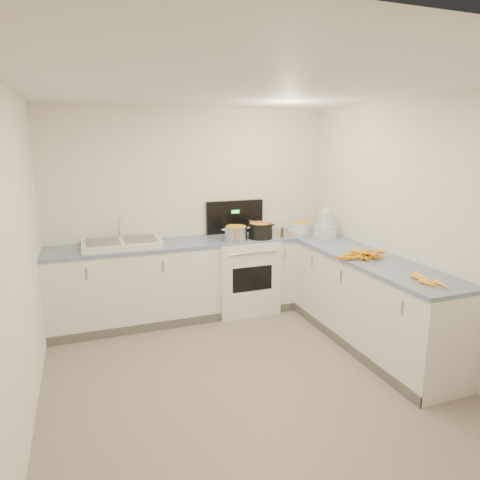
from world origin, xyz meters
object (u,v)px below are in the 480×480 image
object	(u,v)px
steel_pot	(236,234)
black_pot	(261,232)
mixing_bowl	(299,227)
food_processor	(325,225)
stove	(243,273)
sink	(122,243)
spice_jar	(290,234)
extract_bottle	(282,233)

from	to	relation	value
steel_pot	black_pot	xyz separation A→B (m)	(0.33, 0.03, 0.01)
mixing_bowl	food_processor	size ratio (longest dim) A/B	0.80
steel_pot	black_pot	size ratio (longest dim) A/B	0.92
stove	food_processor	distance (m)	1.19
sink	spice_jar	size ratio (longest dim) A/B	10.97
steel_pot	food_processor	bearing A→B (deg)	-11.76
mixing_bowl	spice_jar	size ratio (longest dim) A/B	3.78
sink	steel_pot	size ratio (longest dim) A/B	3.22
steel_pot	food_processor	world-z (taller)	food_processor
steel_pot	mixing_bowl	bearing A→B (deg)	10.65
extract_bottle	spice_jar	bearing A→B (deg)	-7.40
black_pot	food_processor	distance (m)	0.80
extract_bottle	black_pot	bearing A→B (deg)	170.76
stove	sink	xyz separation A→B (m)	(-1.45, 0.02, 0.50)
spice_jar	extract_bottle	bearing A→B (deg)	172.60
sink	black_pot	xyz separation A→B (m)	(1.63, -0.15, 0.05)
mixing_bowl	stove	bearing A→B (deg)	-178.80
black_pot	mixing_bowl	xyz separation A→B (m)	(0.61, 0.15, -0.02)
stove	sink	size ratio (longest dim) A/B	1.58
sink	steel_pot	xyz separation A→B (m)	(1.31, -0.18, 0.04)
stove	steel_pot	world-z (taller)	stove
stove	spice_jar	bearing A→B (deg)	-18.66
stove	food_processor	world-z (taller)	stove
steel_pot	spice_jar	xyz separation A→B (m)	(0.70, -0.03, -0.04)
sink	extract_bottle	world-z (taller)	sink
sink	stove	bearing A→B (deg)	-0.62
black_pot	extract_bottle	xyz separation A→B (m)	(0.27, -0.04, -0.03)
mixing_bowl	food_processor	distance (m)	0.44
stove	black_pot	world-z (taller)	stove
stove	black_pot	xyz separation A→B (m)	(0.18, -0.13, 0.55)
sink	extract_bottle	bearing A→B (deg)	-5.73
mixing_bowl	spice_jar	bearing A→B (deg)	-139.05
mixing_bowl	extract_bottle	xyz separation A→B (m)	(-0.34, -0.19, -0.02)
steel_pot	mixing_bowl	xyz separation A→B (m)	(0.94, 0.18, -0.01)
black_pot	spice_jar	distance (m)	0.38
stove	food_processor	bearing A→B (deg)	-22.36
stove	mixing_bowl	distance (m)	0.96
sink	mixing_bowl	world-z (taller)	sink
sink	food_processor	bearing A→B (deg)	-9.54
sink	mixing_bowl	bearing A→B (deg)	0.02
stove	steel_pot	xyz separation A→B (m)	(-0.14, -0.16, 0.54)
mixing_bowl	food_processor	bearing A→B (deg)	-70.71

